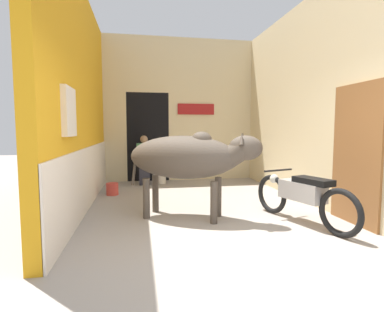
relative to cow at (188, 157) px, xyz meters
name	(u,v)px	position (x,y,z in m)	size (l,w,h in m)	color
ground_plane	(247,261)	(0.36, -1.69, -0.98)	(30.00, 30.00, 0.00)	#9E9389
wall_left_shopfront	(80,102)	(-1.78, 0.96, 0.92)	(0.25, 5.33, 3.93)	orange
wall_back_with_doorway	(166,121)	(0.01, 3.91, 0.68)	(4.13, 0.93, 3.93)	beige
wall_right_with_door	(304,104)	(2.52, 0.93, 0.96)	(0.22, 5.33, 3.93)	beige
cow	(188,157)	(0.00, 0.00, 0.00)	(2.16, 1.39, 1.39)	#4C4238
motorcycle_near	(302,195)	(1.63, -0.60, -0.54)	(0.76, 1.89, 0.77)	black
shopkeeper_seated	(144,159)	(-0.64, 3.13, -0.31)	(0.38, 0.33, 1.27)	#282833
plastic_stool	(161,174)	(-0.20, 3.14, -0.73)	(0.34, 0.34, 0.47)	beige
bucket	(112,189)	(-1.36, 1.95, -0.85)	(0.26, 0.26, 0.26)	#C63D33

